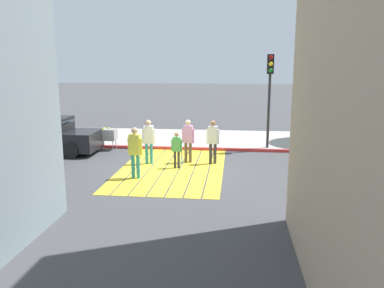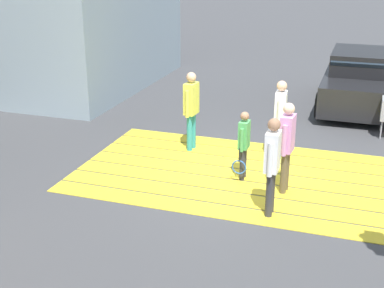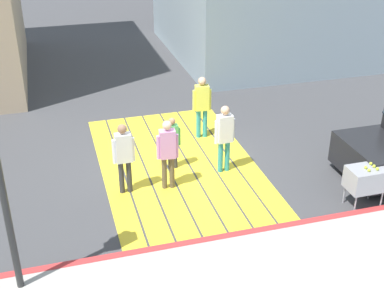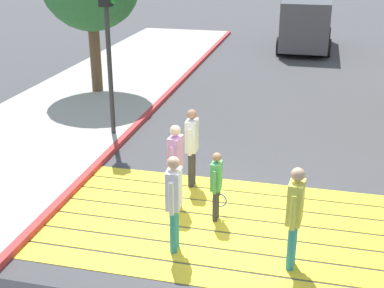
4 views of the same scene
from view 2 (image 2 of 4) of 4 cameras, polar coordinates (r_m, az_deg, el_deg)
name	(u,v)px [view 2 (image 2 of 4)]	position (r m, az deg, el deg)	size (l,w,h in m)	color
ground_plane	(238,175)	(10.74, 4.97, -3.27)	(120.00, 120.00, 0.00)	#424244
crosswalk_stripes	(238,174)	(10.74, 4.98, -3.24)	(6.40, 3.80, 0.01)	yellow
car_parked_near_curb	(358,81)	(15.75, 17.33, 6.42)	(1.99, 4.30, 1.57)	black
pedestrian_adult_lead	(272,160)	(8.87, 8.55, -1.70)	(0.22, 0.50, 1.72)	#333338
pedestrian_adult_trailing	(287,141)	(9.76, 10.09, 0.29)	(0.25, 0.50, 1.71)	brown
pedestrian_adult_side	(191,105)	(11.68, -0.08, 4.14)	(0.26, 0.51, 1.76)	teal
pedestrian_teen_behind	(280,115)	(11.20, 9.40, 3.07)	(0.25, 0.51, 1.74)	teal
pedestrian_child_with_racket	(244,142)	(10.27, 5.54, 0.25)	(0.28, 0.41, 1.37)	#333338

